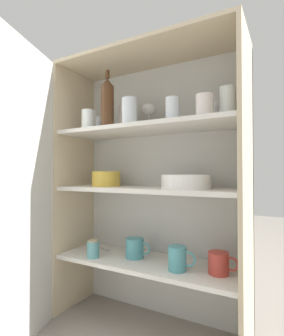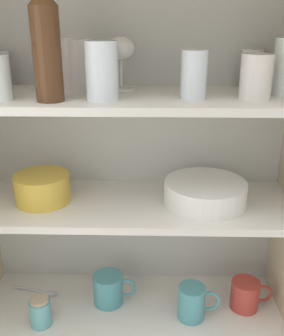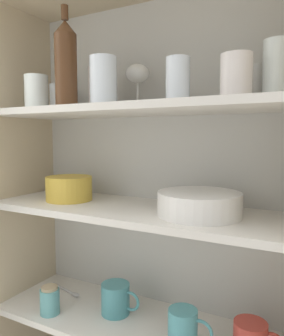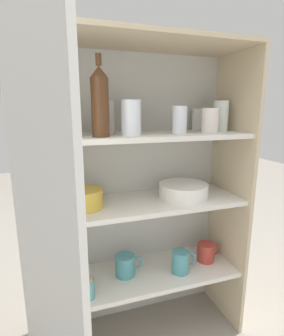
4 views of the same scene
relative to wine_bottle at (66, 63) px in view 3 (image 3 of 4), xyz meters
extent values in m
cube|color=silver|center=(0.18, 0.24, -0.43)|extent=(0.93, 0.02, 1.31)
cube|color=#CCB793|center=(-0.28, 0.08, -0.43)|extent=(0.02, 0.33, 1.31)
cube|color=silver|center=(0.18, 0.08, -0.79)|extent=(0.90, 0.30, 0.02)
cube|color=silver|center=(0.18, 0.08, -0.43)|extent=(0.90, 0.30, 0.02)
cube|color=silver|center=(0.18, 0.08, -0.14)|extent=(0.90, 0.30, 0.02)
cylinder|color=silver|center=(0.48, 0.04, -0.07)|extent=(0.08, 0.08, 0.10)
cylinder|color=white|center=(0.33, 0.04, -0.07)|extent=(0.06, 0.06, 0.11)
cylinder|color=white|center=(-0.18, 0.16, -0.08)|extent=(0.06, 0.06, 0.10)
cylinder|color=silver|center=(0.04, 0.12, -0.06)|extent=(0.08, 0.08, 0.13)
cylinder|color=white|center=(0.56, 0.08, -0.06)|extent=(0.07, 0.07, 0.14)
cylinder|color=white|center=(0.12, 0.02, -0.06)|extent=(0.08, 0.08, 0.13)
cylinder|color=white|center=(-0.13, 0.01, -0.07)|extent=(0.07, 0.07, 0.10)
cylinder|color=white|center=(0.50, 0.18, -0.07)|extent=(0.06, 0.06, 0.10)
cylinder|color=white|center=(0.15, 0.15, -0.12)|extent=(0.07, 0.07, 0.01)
cylinder|color=white|center=(0.15, 0.15, -0.08)|extent=(0.01, 0.01, 0.07)
ellipsoid|color=white|center=(0.15, 0.15, -0.02)|extent=(0.08, 0.08, 0.06)
cylinder|color=#4C2D19|center=(0.00, 0.00, -0.02)|extent=(0.06, 0.06, 0.21)
cone|color=#4C2D19|center=(0.00, 0.00, 0.10)|extent=(0.06, 0.06, 0.04)
cylinder|color=#4C2D19|center=(0.00, 0.00, 0.14)|extent=(0.02, 0.02, 0.04)
cylinder|color=white|center=(0.38, 0.07, -0.42)|extent=(0.22, 0.22, 0.01)
cylinder|color=white|center=(0.38, 0.07, -0.41)|extent=(0.22, 0.22, 0.01)
cylinder|color=white|center=(0.38, 0.07, -0.40)|extent=(0.22, 0.22, 0.01)
cylinder|color=white|center=(0.38, 0.07, -0.39)|extent=(0.22, 0.22, 0.01)
cylinder|color=white|center=(0.38, 0.07, -0.38)|extent=(0.22, 0.22, 0.01)
cylinder|color=white|center=(0.38, 0.07, -0.37)|extent=(0.22, 0.22, 0.01)
cylinder|color=white|center=(0.38, 0.07, -0.36)|extent=(0.22, 0.22, 0.01)
cylinder|color=gold|center=(-0.06, 0.08, -0.38)|extent=(0.15, 0.15, 0.08)
torus|color=gold|center=(-0.06, 0.08, -0.35)|extent=(0.15, 0.15, 0.01)
cylinder|color=teal|center=(0.11, 0.09, -0.73)|extent=(0.09, 0.09, 0.10)
torus|color=teal|center=(0.16, 0.09, -0.72)|extent=(0.06, 0.01, 0.06)
cylinder|color=teal|center=(0.36, 0.03, -0.72)|extent=(0.08, 0.08, 0.10)
torus|color=teal|center=(0.41, 0.03, -0.72)|extent=(0.07, 0.01, 0.07)
cylinder|color=#5BA3A8|center=(-0.08, -0.01, -0.73)|extent=(0.06, 0.06, 0.08)
cylinder|color=tan|center=(-0.08, -0.01, -0.69)|extent=(0.05, 0.05, 0.01)
cylinder|color=silver|center=(-0.15, 0.14, -0.77)|extent=(0.14, 0.04, 0.01)
ellipsoid|color=silver|center=(-0.08, 0.12, -0.77)|extent=(0.04, 0.03, 0.01)
camera|label=1|loc=(0.78, -1.05, -0.35)|focal=28.00mm
camera|label=2|loc=(0.23, -0.90, 0.06)|focal=42.00mm
camera|label=3|loc=(0.65, -0.75, -0.21)|focal=35.00mm
camera|label=4|loc=(-0.16, -0.96, -0.03)|focal=28.00mm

